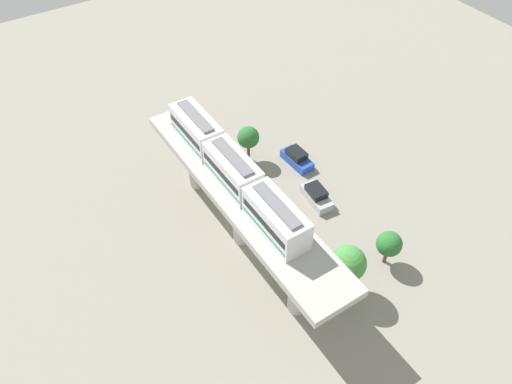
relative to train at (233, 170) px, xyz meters
The scene contains 8 objects.
ground_plane 8.67m from the train, 90.00° to the right, with size 120.00×120.00×0.00m, color gray.
viaduct 3.48m from the train, 90.00° to the right, with size 5.20×28.85×7.03m.
train is the anchor object (origin of this frame).
parked_car_silver 12.35m from the train, ahead, with size 2.22×4.36×1.76m.
parked_car_blue 14.54m from the train, 23.07° to the left, with size 1.98×4.27×1.76m.
tree_near_viaduct 16.21m from the train, 48.21° to the right, with size 2.47×2.47×3.98m.
tree_mid_lot 13.22m from the train, 67.80° to the right, with size 3.28×3.28×5.61m.
tree_far_corner 12.18m from the train, 50.64° to the left, with size 2.54×2.54×4.56m.
Camera 1 is at (-16.16, -27.43, 39.77)m, focal length 35.08 mm.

